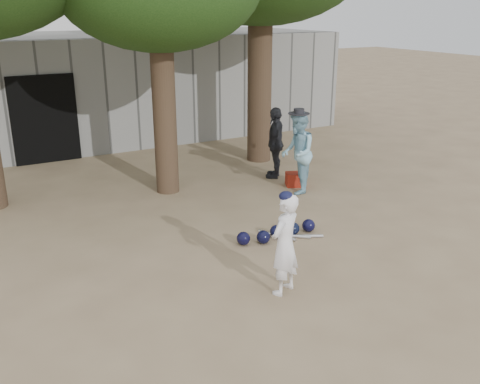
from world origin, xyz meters
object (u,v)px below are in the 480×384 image
boy_player (285,244)px  spectator_dark (276,143)px  red_bag (296,179)px  spectator_blue (297,153)px

boy_player → spectator_dark: bearing=-146.2°
spectator_dark → red_bag: bearing=43.7°
spectator_blue → red_bag: 0.83m
spectator_dark → red_bag: size_ratio=3.89×
boy_player → red_bag: size_ratio=3.45×
spectator_blue → boy_player: bearing=-6.5°
spectator_blue → red_bag: spectator_blue is taller
boy_player → spectator_blue: bearing=-152.0°
spectator_dark → boy_player: bearing=9.1°
spectator_dark → red_bag: (0.04, -0.78, -0.67)m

